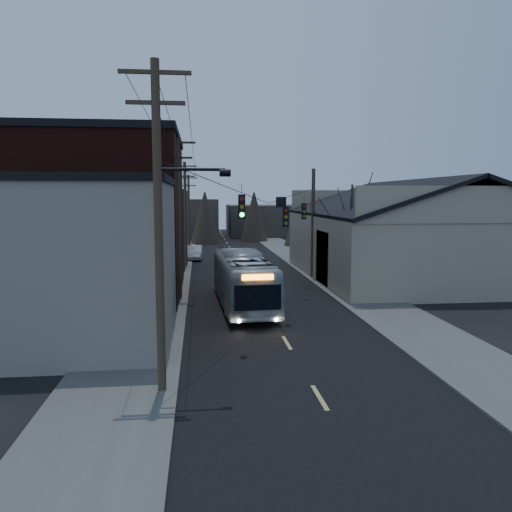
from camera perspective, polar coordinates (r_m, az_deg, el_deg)
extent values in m
plane|color=black|center=(14.82, 9.20, -18.68)|extent=(160.00, 160.00, 0.00)
cube|color=black|center=(43.49, -1.47, -1.61)|extent=(9.00, 110.00, 0.02)
cube|color=#474744|center=(43.42, -10.05, -1.66)|extent=(4.00, 110.00, 0.12)
cube|color=#474744|center=(44.51, 6.89, -1.40)|extent=(4.00, 110.00, 0.12)
cube|color=slate|center=(22.68, -19.87, -0.85)|extent=(8.00, 8.00, 7.00)
cube|color=black|center=(33.49, -17.30, 4.16)|extent=(10.00, 12.00, 10.00)
cube|color=#312C27|center=(49.29, -13.19, 3.28)|extent=(9.00, 14.00, 7.00)
cube|color=gray|center=(41.57, 17.30, 1.15)|extent=(16.00, 20.00, 5.00)
cube|color=black|center=(39.94, 12.20, 6.55)|extent=(8.16, 20.60, 2.86)
cube|color=black|center=(43.16, 22.38, 6.20)|extent=(8.16, 20.60, 2.86)
cube|color=#312C27|center=(77.97, -8.13, 4.24)|extent=(10.00, 12.00, 6.00)
cube|color=#312C27|center=(83.65, 0.93, 4.13)|extent=(12.00, 14.00, 5.00)
cone|color=black|center=(34.53, 10.80, 2.08)|extent=(0.40, 0.40, 7.20)
cylinder|color=#382B1E|center=(15.96, -11.07, 2.70)|extent=(0.28, 0.28, 10.50)
cube|color=#382B1E|center=(16.36, -11.47, 19.90)|extent=(2.20, 0.12, 0.12)
cylinder|color=#382B1E|center=(30.92, -8.84, 4.19)|extent=(0.28, 0.28, 10.00)
cube|color=#382B1E|center=(31.07, -9.00, 12.70)|extent=(2.20, 0.12, 0.12)
cylinder|color=#382B1E|center=(45.91, -8.07, 4.71)|extent=(0.28, 0.28, 9.50)
cube|color=#382B1E|center=(45.97, -8.16, 10.13)|extent=(2.20, 0.12, 0.12)
cylinder|color=#382B1E|center=(60.91, -7.67, 4.97)|extent=(0.28, 0.28, 9.00)
cube|color=#382B1E|center=(60.92, -7.74, 8.83)|extent=(2.20, 0.12, 0.12)
cylinder|color=#382B1E|center=(38.91, 6.52, 3.64)|extent=(0.28, 0.28, 8.50)
cube|color=black|center=(20.44, -1.64, 5.65)|extent=(0.28, 0.20, 1.00)
cube|color=black|center=(25.26, 3.41, 4.49)|extent=(0.28, 0.20, 1.00)
cube|color=black|center=(31.56, 5.49, 5.11)|extent=(0.28, 0.20, 1.00)
imported|color=#A2A8AE|center=(29.06, -1.49, -2.73)|extent=(3.06, 11.24, 3.10)
imported|color=#A5A9AD|center=(51.08, -7.06, 0.39)|extent=(1.60, 4.40, 1.44)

